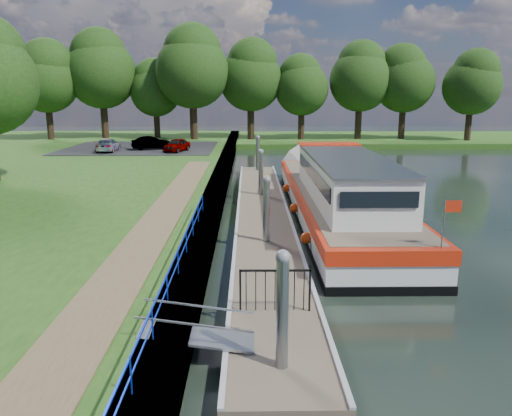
{
  "coord_description": "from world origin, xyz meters",
  "views": [
    {
      "loc": [
        -0.67,
        -9.87,
        5.97
      ],
      "look_at": [
        -0.38,
        9.82,
        1.4
      ],
      "focal_mm": 35.0,
      "sensor_mm": 36.0,
      "label": 1
    }
  ],
  "objects_px": {
    "car_b": "(152,143)",
    "car_c": "(108,145)",
    "car_a": "(177,145)",
    "pontoon": "(263,218)",
    "barge": "(334,193)"
  },
  "relations": [
    {
      "from": "barge",
      "to": "car_a",
      "type": "relative_size",
      "value": 6.2
    },
    {
      "from": "car_a",
      "to": "pontoon",
      "type": "bearing_deg",
      "value": -53.64
    },
    {
      "from": "car_b",
      "to": "car_c",
      "type": "distance_m",
      "value": 3.94
    },
    {
      "from": "barge",
      "to": "car_a",
      "type": "distance_m",
      "value": 22.82
    },
    {
      "from": "car_a",
      "to": "barge",
      "type": "bearing_deg",
      "value": -43.88
    },
    {
      "from": "car_a",
      "to": "car_c",
      "type": "height_order",
      "value": "car_a"
    },
    {
      "from": "car_b",
      "to": "car_c",
      "type": "bearing_deg",
      "value": 95.8
    },
    {
      "from": "barge",
      "to": "car_c",
      "type": "xyz_separation_m",
      "value": [
        -16.83,
        20.36,
        0.31
      ]
    },
    {
      "from": "car_a",
      "to": "car_c",
      "type": "distance_m",
      "value": 6.17
    },
    {
      "from": "car_b",
      "to": "car_a",
      "type": "bearing_deg",
      "value": -141.17
    },
    {
      "from": "pontoon",
      "to": "car_b",
      "type": "xyz_separation_m",
      "value": [
        -9.61,
        23.35,
        1.25
      ]
    },
    {
      "from": "pontoon",
      "to": "barge",
      "type": "relative_size",
      "value": 1.42
    },
    {
      "from": "pontoon",
      "to": "barge",
      "type": "xyz_separation_m",
      "value": [
        3.6,
        1.45,
        0.9
      ]
    },
    {
      "from": "car_c",
      "to": "pontoon",
      "type": "bearing_deg",
      "value": 119.1
    },
    {
      "from": "barge",
      "to": "car_b",
      "type": "bearing_deg",
      "value": 121.09
    }
  ]
}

